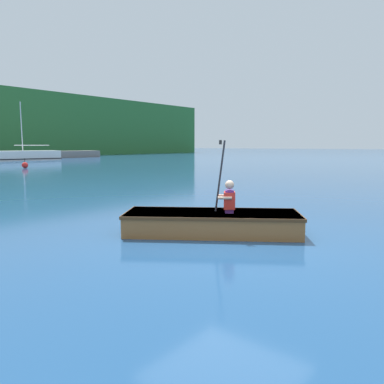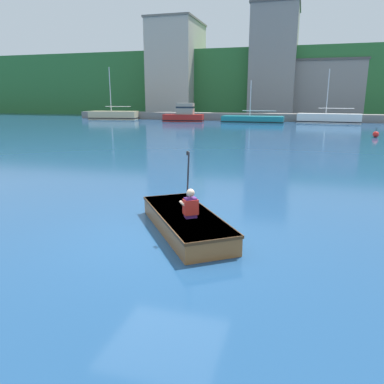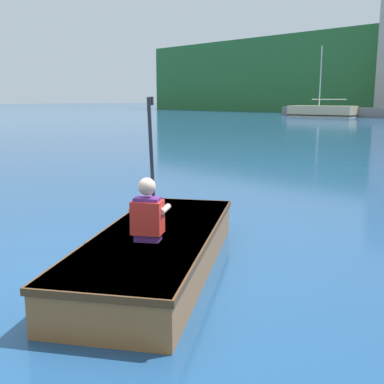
{
  "view_description": "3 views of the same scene",
  "coord_description": "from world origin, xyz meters",
  "px_view_note": "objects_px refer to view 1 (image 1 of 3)",
  "views": [
    {
      "loc": [
        -5.37,
        -3.64,
        1.7
      ],
      "look_at": [
        0.3,
        1.07,
        0.77
      ],
      "focal_mm": 35.0,
      "sensor_mm": 36.0,
      "label": 1
    },
    {
      "loc": [
        2.58,
        -6.85,
        2.86
      ],
      "look_at": [
        0.3,
        1.07,
        0.77
      ],
      "focal_mm": 35.0,
      "sensor_mm": 36.0,
      "label": 2
    },
    {
      "loc": [
        4.03,
        -2.47,
        1.77
      ],
      "look_at": [
        0.3,
        1.07,
        0.77
      ],
      "focal_mm": 45.0,
      "sensor_mm": 36.0,
      "label": 3
    }
  ],
  "objects_px": {
    "moored_boat_dock_center_far": "(26,156)",
    "channel_buoy": "(25,165)",
    "rowboat_foreground": "(210,221)",
    "person_paddler": "(229,198)"
  },
  "relations": [
    {
      "from": "person_paddler",
      "to": "moored_boat_dock_center_far",
      "type": "bearing_deg",
      "value": 68.65
    },
    {
      "from": "rowboat_foreground",
      "to": "channel_buoy",
      "type": "distance_m",
      "value": 23.94
    },
    {
      "from": "moored_boat_dock_center_far",
      "to": "channel_buoy",
      "type": "xyz_separation_m",
      "value": [
        -6.88,
        -13.56,
        -0.29
      ]
    },
    {
      "from": "moored_boat_dock_center_far",
      "to": "channel_buoy",
      "type": "distance_m",
      "value": 15.21
    },
    {
      "from": "rowboat_foreground",
      "to": "person_paddler",
      "type": "bearing_deg",
      "value": -54.66
    },
    {
      "from": "rowboat_foreground",
      "to": "person_paddler",
      "type": "xyz_separation_m",
      "value": [
        0.21,
        -0.3,
        0.46
      ]
    },
    {
      "from": "rowboat_foreground",
      "to": "person_paddler",
      "type": "height_order",
      "value": "person_paddler"
    },
    {
      "from": "rowboat_foreground",
      "to": "person_paddler",
      "type": "relative_size",
      "value": 2.46
    },
    {
      "from": "moored_boat_dock_center_far",
      "to": "channel_buoy",
      "type": "relative_size",
      "value": 9.98
    },
    {
      "from": "rowboat_foreground",
      "to": "moored_boat_dock_center_far",
      "type": "bearing_deg",
      "value": 68.2
    }
  ]
}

